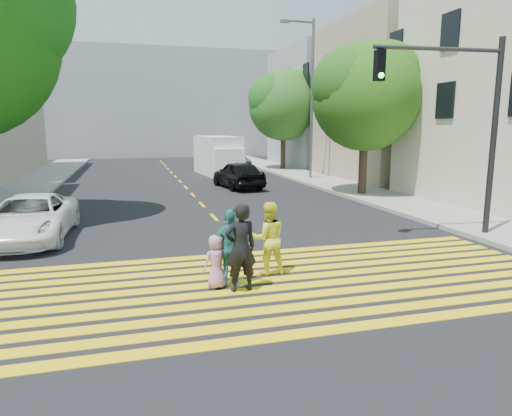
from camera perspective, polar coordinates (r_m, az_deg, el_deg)
name	(u,v)px	position (r m, az deg, el deg)	size (l,w,h in m)	color
ground	(297,305)	(9.09, 5.17, -11.99)	(120.00, 120.00, 0.00)	black
sidewalk_left	(36,183)	(30.55, -25.76, 2.86)	(3.00, 40.00, 0.15)	gray
sidewalk_right	(346,188)	(25.82, 11.16, 2.52)	(3.00, 60.00, 0.15)	gray
crosswalk	(277,283)	(10.21, 2.62, -9.39)	(13.40, 5.30, 0.01)	yellow
lane_line	(178,179)	(30.70, -9.78, 3.62)	(0.12, 34.40, 0.01)	yellow
building_right_tan	(411,102)	(32.38, 18.79, 12.42)	(10.00, 10.00, 10.00)	tan
building_right_grey	(338,108)	(41.96, 10.18, 12.16)	(10.00, 10.00, 10.00)	gray
backdrop_block	(154,104)	(56.01, -12.69, 12.55)	(30.00, 8.00, 12.00)	gray
tree_right_near	(367,91)	(23.23, 13.70, 14.02)	(5.95, 5.49, 7.54)	black
tree_right_far	(284,102)	(36.44, 3.55, 13.11)	(6.10, 5.64, 7.86)	black
pedestrian_man	(241,248)	(9.50, -1.94, -4.99)	(0.68, 0.45, 1.88)	black
pedestrian_woman	(268,238)	(10.62, 1.53, -3.80)	(0.83, 0.65, 1.72)	yellow
pedestrian_child	(216,261)	(9.81, -5.01, -6.68)	(0.57, 0.37, 1.17)	#BD7DAA
pedestrian_extra	(231,248)	(9.85, -3.15, -5.01)	(0.99, 0.41, 1.69)	#297A76
white_sedan	(30,218)	(15.45, -26.43, -1.13)	(2.26, 4.90, 1.36)	white
dark_car_near	(238,174)	(25.66, -2.25, 4.22)	(1.82, 4.52, 1.54)	black
silver_car	(208,162)	(37.11, -5.98, 5.77)	(1.74, 4.28, 1.24)	#909CAA
dark_car_parked	(233,161)	(36.44, -2.83, 5.91)	(1.54, 4.42, 1.46)	black
white_van	(219,157)	(32.88, -4.68, 6.42)	(2.70, 5.97, 2.73)	white
traffic_signal	(463,111)	(15.04, 24.43, 11.04)	(4.09, 0.57, 6.00)	black
street_lamp	(309,90)	(29.59, 6.66, 14.48)	(2.24, 0.25, 9.91)	slate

